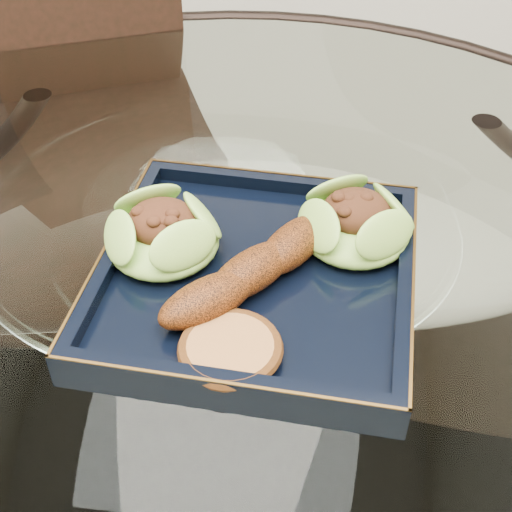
# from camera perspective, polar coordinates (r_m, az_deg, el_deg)

# --- Properties ---
(dining_table) EXTENTS (1.13, 1.13, 0.77)m
(dining_table) POSITION_cam_1_polar(r_m,az_deg,el_deg) (0.79, -2.39, -8.70)
(dining_table) COLOR white
(dining_table) RESTS_ON ground
(dining_chair) EXTENTS (0.50, 0.50, 0.87)m
(dining_chair) POSITION_cam_1_polar(r_m,az_deg,el_deg) (1.16, -12.68, 1.84)
(dining_chair) COLOR black
(dining_chair) RESTS_ON ground
(navy_plate) EXTENTS (0.29, 0.29, 0.02)m
(navy_plate) POSITION_cam_1_polar(r_m,az_deg,el_deg) (0.63, 0.00, -2.06)
(navy_plate) COLOR black
(navy_plate) RESTS_ON dining_table
(lettuce_wrap_left) EXTENTS (0.12, 0.12, 0.04)m
(lettuce_wrap_left) POSITION_cam_1_polar(r_m,az_deg,el_deg) (0.64, -7.46, 1.56)
(lettuce_wrap_left) COLOR #5FA12F
(lettuce_wrap_left) RESTS_ON navy_plate
(lettuce_wrap_right) EXTENTS (0.11, 0.11, 0.04)m
(lettuce_wrap_right) POSITION_cam_1_polar(r_m,az_deg,el_deg) (0.65, 7.95, 2.40)
(lettuce_wrap_right) COLOR #72A830
(lettuce_wrap_right) RESTS_ON navy_plate
(roasted_plantain) EXTENTS (0.14, 0.16, 0.03)m
(roasted_plantain) POSITION_cam_1_polar(r_m,az_deg,el_deg) (0.60, -0.30, -1.18)
(roasted_plantain) COLOR #6C2D0B
(roasted_plantain) RESTS_ON navy_plate
(crumb_patty) EXTENTS (0.09, 0.09, 0.01)m
(crumb_patty) POSITION_cam_1_polar(r_m,az_deg,el_deg) (0.55, -2.06, -7.54)
(crumb_patty) COLOR #AD6C39
(crumb_patty) RESTS_ON navy_plate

